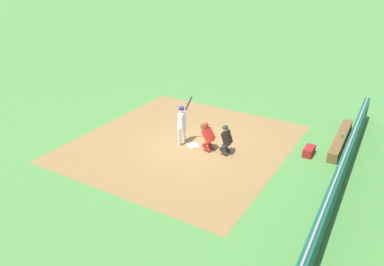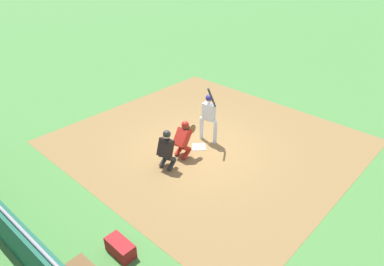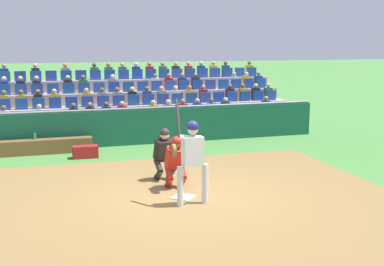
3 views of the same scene
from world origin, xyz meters
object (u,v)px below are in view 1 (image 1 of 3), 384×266
(home_plate_marker, at_px, (193,145))
(equipment_duffel_bag, at_px, (309,151))
(catcher_crouching, at_px, (208,135))
(dugout_bench, at_px, (341,140))
(water_bottle_on_bench, at_px, (342,136))
(home_plate_umpire, at_px, (226,138))
(batter_at_plate, at_px, (182,120))

(home_plate_marker, relative_size, equipment_duffel_bag, 0.61)
(catcher_crouching, distance_m, equipment_duffel_bag, 4.23)
(catcher_crouching, height_order, dugout_bench, catcher_crouching)
(dugout_bench, bearing_deg, catcher_crouching, 123.78)
(water_bottle_on_bench, relative_size, equipment_duffel_bag, 0.28)
(water_bottle_on_bench, bearing_deg, home_plate_marker, 117.51)
(dugout_bench, bearing_deg, equipment_duffel_bag, 149.67)
(home_plate_umpire, xyz_separation_m, dugout_bench, (3.19, -4.02, -0.49))
(home_plate_umpire, distance_m, equipment_duffel_bag, 3.47)
(home_plate_marker, relative_size, catcher_crouching, 0.35)
(home_plate_marker, relative_size, dugout_bench, 0.11)
(catcher_crouching, distance_m, home_plate_umpire, 0.82)
(catcher_crouching, relative_size, home_plate_umpire, 0.96)
(batter_at_plate, relative_size, home_plate_umpire, 1.67)
(home_plate_umpire, bearing_deg, home_plate_marker, 90.29)
(home_plate_umpire, relative_size, water_bottle_on_bench, 6.48)
(home_plate_umpire, distance_m, water_bottle_on_bench, 5.01)
(water_bottle_on_bench, bearing_deg, home_plate_umpire, 125.55)
(batter_at_plate, xyz_separation_m, dugout_bench, (3.22, -6.08, -0.87))
(catcher_crouching, distance_m, dugout_bench, 5.84)
(home_plate_marker, distance_m, batter_at_plate, 1.20)
(batter_at_plate, relative_size, equipment_duffel_bag, 3.00)
(catcher_crouching, bearing_deg, home_plate_umpire, -86.66)
(home_plate_umpire, bearing_deg, dugout_bench, -51.57)
(batter_at_plate, distance_m, dugout_bench, 6.93)
(home_plate_marker, bearing_deg, dugout_bench, -60.06)
(home_plate_umpire, height_order, equipment_duffel_bag, home_plate_umpire)
(home_plate_umpire, height_order, water_bottle_on_bench, home_plate_umpire)
(batter_at_plate, relative_size, catcher_crouching, 1.73)
(equipment_duffel_bag, bearing_deg, home_plate_umpire, 118.86)
(catcher_crouching, distance_m, water_bottle_on_bench, 5.73)
(home_plate_marker, xyz_separation_m, home_plate_umpire, (0.01, -1.53, 0.69))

